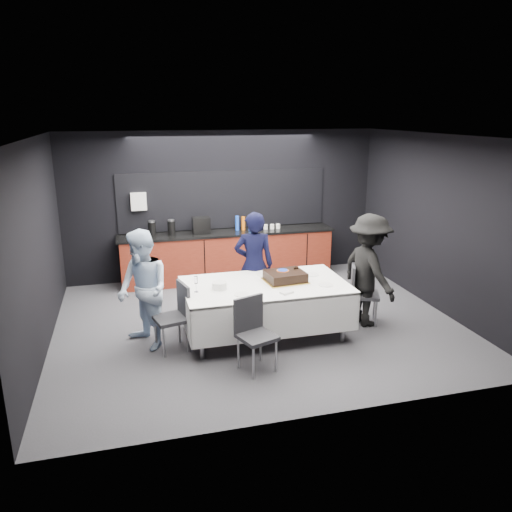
{
  "coord_description": "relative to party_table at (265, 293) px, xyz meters",
  "views": [
    {
      "loc": [
        -1.84,
        -6.82,
        3.14
      ],
      "look_at": [
        0.0,
        0.1,
        1.05
      ],
      "focal_mm": 35.0,
      "sensor_mm": 36.0,
      "label": 1
    }
  ],
  "objects": [
    {
      "name": "loose_plate_near",
      "position": [
        -0.42,
        -0.34,
        0.14
      ],
      "size": [
        0.21,
        0.21,
        0.01
      ],
      "primitive_type": "cylinder",
      "color": "white",
      "rests_on": "party_table"
    },
    {
      "name": "ground",
      "position": [
        0.0,
        0.4,
        -0.64
      ],
      "size": [
        6.0,
        6.0,
        0.0
      ],
      "primitive_type": "plane",
      "color": "#434348",
      "rests_on": "ground"
    },
    {
      "name": "chair_near",
      "position": [
        -0.41,
        -0.9,
        -0.11
      ],
      "size": [
        0.54,
        0.54,
        0.92
      ],
      "color": "#29292E",
      "rests_on": "ground"
    },
    {
      "name": "person_left",
      "position": [
        -1.69,
        0.06,
        0.18
      ],
      "size": [
        0.91,
        0.99,
        1.64
      ],
      "primitive_type": "imported",
      "rotation": [
        0.0,
        0.0,
        -1.12
      ],
      "color": "silver",
      "rests_on": "ground"
    },
    {
      "name": "plate_stack",
      "position": [
        -0.67,
        -0.04,
        0.19
      ],
      "size": [
        0.2,
        0.2,
        0.1
      ],
      "primitive_type": "cylinder",
      "color": "white",
      "rests_on": "party_table"
    },
    {
      "name": "loose_plate_far",
      "position": [
        0.1,
        0.4,
        0.14
      ],
      "size": [
        0.22,
        0.22,
        0.01
      ],
      "primitive_type": "cylinder",
      "color": "white",
      "rests_on": "party_table"
    },
    {
      "name": "loose_plate_right_b",
      "position": [
        0.81,
        -0.27,
        0.14
      ],
      "size": [
        0.21,
        0.21,
        0.01
      ],
      "primitive_type": "cylinder",
      "color": "white",
      "rests_on": "party_table"
    },
    {
      "name": "room_shell",
      "position": [
        0.0,
        0.4,
        1.22
      ],
      "size": [
        6.04,
        5.04,
        2.82
      ],
      "color": "white",
      "rests_on": "ground"
    },
    {
      "name": "champagne_flute",
      "position": [
        -0.99,
        -0.08,
        0.3
      ],
      "size": [
        0.06,
        0.06,
        0.22
      ],
      "color": "white",
      "rests_on": "party_table"
    },
    {
      "name": "person_right",
      "position": [
        1.61,
        -0.02,
        0.21
      ],
      "size": [
        0.8,
        1.19,
        1.7
      ],
      "primitive_type": "imported",
      "rotation": [
        0.0,
        0.0,
        1.73
      ],
      "color": "black",
      "rests_on": "ground"
    },
    {
      "name": "kitchenette",
      "position": [
        -0.02,
        2.62,
        -0.1
      ],
      "size": [
        4.1,
        0.64,
        2.05
      ],
      "color": "#601B0F",
      "rests_on": "ground"
    },
    {
      "name": "fork_pile",
      "position": [
        0.18,
        -0.44,
        0.15
      ],
      "size": [
        0.2,
        0.16,
        0.03
      ],
      "primitive_type": "cube",
      "rotation": [
        0.0,
        0.0,
        0.38
      ],
      "color": "white",
      "rests_on": "party_table"
    },
    {
      "name": "chair_left",
      "position": [
        -1.28,
        -0.12,
        -0.11
      ],
      "size": [
        0.51,
        0.51,
        0.92
      ],
      "color": "#29292E",
      "rests_on": "ground"
    },
    {
      "name": "party_table",
      "position": [
        0.0,
        0.0,
        0.0
      ],
      "size": [
        2.32,
        1.32,
        0.78
      ],
      "color": "#99999E",
      "rests_on": "ground"
    },
    {
      "name": "chair_right",
      "position": [
        1.52,
        0.06,
        -0.11
      ],
      "size": [
        0.55,
        0.55,
        0.92
      ],
      "color": "#29292E",
      "rests_on": "ground"
    },
    {
      "name": "cake_assembly",
      "position": [
        0.31,
        0.04,
        0.21
      ],
      "size": [
        0.62,
        0.52,
        0.18
      ],
      "color": "gold",
      "rests_on": "party_table"
    },
    {
      "name": "loose_plate_right_a",
      "position": [
        0.79,
        0.21,
        0.14
      ],
      "size": [
        0.22,
        0.22,
        0.01
      ],
      "primitive_type": "cylinder",
      "color": "white",
      "rests_on": "party_table"
    },
    {
      "name": "person_center",
      "position": [
        0.03,
        0.73,
        0.2
      ],
      "size": [
        0.68,
        0.51,
        1.68
      ],
      "primitive_type": "imported",
      "rotation": [
        0.0,
        0.0,
        2.96
      ],
      "color": "black",
      "rests_on": "ground"
    }
  ]
}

